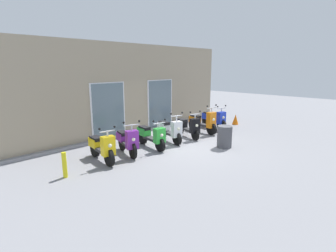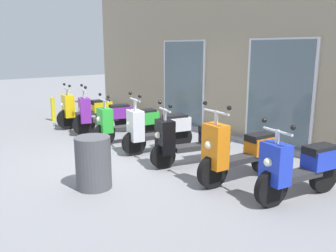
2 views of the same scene
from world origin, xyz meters
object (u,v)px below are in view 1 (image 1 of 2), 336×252
Objects in this scene: scooter_black at (188,126)px; trash_bin at (225,137)px; scooter_green at (151,136)px; scooter_purple at (127,141)px; scooter_blue at (214,119)px; scooter_orange at (203,122)px; traffic_cone at (235,119)px; scooter_yellow at (102,147)px; curb_bollard at (65,165)px; scooter_white at (170,130)px.

trash_bin is (-0.17, -1.88, -0.07)m from scooter_black.
scooter_black is (2.07, -0.01, 0.02)m from scooter_green.
scooter_purple reaches higher than scooter_blue.
scooter_orange is 1.07× the size of scooter_blue.
scooter_black is at bearing -178.81° from scooter_orange.
trash_bin is at bearing -95.11° from scooter_black.
scooter_black is 3.65m from traffic_cone.
scooter_black is 1.00× the size of scooter_blue.
traffic_cone is (1.58, -0.24, -0.21)m from scooter_blue.
trash_bin is 4.20m from traffic_cone.
scooter_blue reaches higher than traffic_cone.
curb_bollard is (-1.37, -0.35, -0.12)m from scooter_yellow.
scooter_yellow is 3.08× the size of traffic_cone.
scooter_orange is at bearing -0.24° from scooter_yellow.
trash_bin reaches higher than curb_bollard.
scooter_orange is 2.28m from trash_bin.
scooter_blue is at bearing 0.99° from scooter_purple.
scooter_yellow is at bearing 178.72° from traffic_cone.
scooter_black is 2.23× the size of curb_bollard.
scooter_white is at bearing 177.82° from traffic_cone.
scooter_white is 0.99× the size of scooter_black.
scooter_purple is at bearing -1.28° from scooter_yellow.
scooter_green is 1.02m from scooter_white.
scooter_black is 1.08m from scooter_orange.
scooter_orange is at bearing 176.64° from traffic_cone.
scooter_orange is (1.07, 0.02, 0.02)m from scooter_black.
scooter_black is (1.04, -0.05, -0.01)m from scooter_white.
scooter_blue reaches higher than curb_bollard.
scooter_black is 3.00× the size of traffic_cone.
traffic_cone is 9.12m from curb_bollard.
scooter_yellow is 7.76m from traffic_cone.
scooter_purple is 0.94× the size of scooter_green.
scooter_green is at bearing -177.98° from scooter_white.
scooter_blue reaches higher than scooter_green.
scooter_yellow is 1.03× the size of scooter_black.
scooter_purple is 1.00× the size of scooter_white.
trash_bin is (3.94, -1.93, -0.07)m from scooter_yellow.
scooter_yellow is at bearing 179.39° from scooter_black.
traffic_cone is at bearing -2.18° from scooter_white.
scooter_yellow is at bearing -179.36° from scooter_blue.
scooter_white is at bearing 179.27° from scooter_orange.
curb_bollard is (-7.54, -0.42, -0.12)m from scooter_blue.
trash_bin is at bearing -26.04° from scooter_yellow.
trash_bin is at bearing -16.50° from curb_bollard.
scooter_blue is at bearing 41.73° from trash_bin.
scooter_white is 2.12m from scooter_orange.
traffic_cone is (7.76, -0.17, -0.21)m from scooter_yellow.
trash_bin is at bearing -138.27° from scooter_blue.
scooter_blue reaches higher than trash_bin.
scooter_green is at bearing 179.63° from scooter_black.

